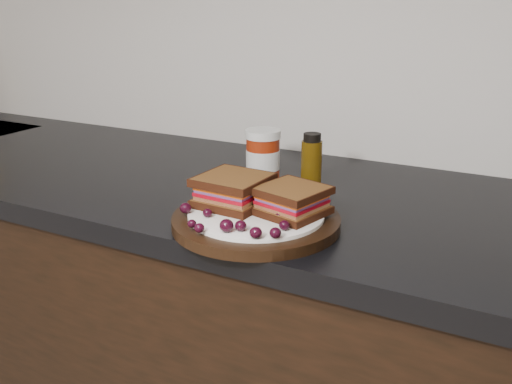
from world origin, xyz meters
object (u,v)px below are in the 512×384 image
condiment_jar (263,155)px  oil_bottle (311,162)px  plate (256,221)px  sandwich_left (233,190)px

condiment_jar → oil_bottle: size_ratio=0.94×
plate → oil_bottle: size_ratio=2.46×
sandwich_left → oil_bottle: bearing=77.0°
plate → condiment_jar: condiment_jar is taller
sandwich_left → condiment_jar: (-0.05, 0.21, 0.00)m
plate → oil_bottle: bearing=88.6°
condiment_jar → plate: bearing=-65.2°
oil_bottle → sandwich_left: bearing=-106.2°
oil_bottle → plate: bearing=-91.4°
plate → condiment_jar: (-0.11, 0.23, 0.04)m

